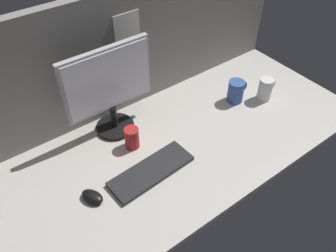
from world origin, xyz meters
The scene contains 8 objects.
ground_plane centered at (0.00, 0.00, -1.50)cm, with size 180.00×80.00×3.00cm, color beige.
cubicle_wall_back centered at (0.00, 37.50, 29.71)cm, with size 180.00×5.50×59.39cm.
monitor centered at (-17.41, 25.13, 23.57)cm, with size 41.22×18.00×42.70cm.
keyboard centered at (-19.00, -8.12, 1.00)cm, with size 37.00×13.00×2.00cm, color #262628.
mouse centered at (-45.01, -5.44, 1.70)cm, with size 5.60×9.60×3.40cm, color black.
mug_ceramic_blue centered at (43.34, 5.89, 5.88)cm, with size 12.08×8.21×11.71cm.
mug_ceramic_white centered at (56.60, -2.04, 6.11)cm, with size 11.16×7.19×12.15cm.
mug_red_plastic centered at (-17.05, 9.68, 5.14)cm, with size 6.47×6.47×10.28cm.
Camera 1 is at (-67.77, -85.68, 113.11)cm, focal length 36.66 mm.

